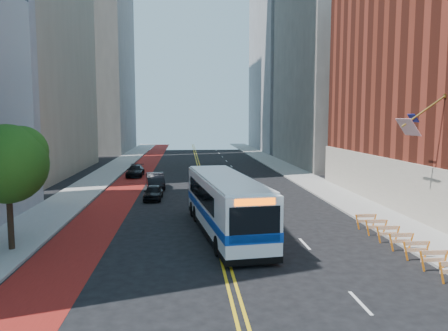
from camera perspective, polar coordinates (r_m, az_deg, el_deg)
ground at (r=19.26m, az=1.08°, el=-15.61°), size 160.00×160.00×0.00m
sidewalk_left at (r=49.33m, az=-16.78°, el=-2.27°), size 4.00×140.00×0.15m
sidewalk_right at (r=50.25m, az=11.11°, el=-1.97°), size 4.00×140.00×0.15m
bus_lane_paint at (r=48.69m, az=-12.28°, el=-2.34°), size 3.60×140.00×0.01m
center_line_inner at (r=48.33m, az=-2.92°, el=-2.27°), size 0.14×140.00×0.01m
center_line_outer at (r=48.35m, az=-2.49°, el=-2.26°), size 0.14×140.00×0.01m
lane_dashes at (r=56.62m, az=1.82°, el=-1.00°), size 0.14×98.20×0.01m
midrise_right_near at (r=71.49m, az=16.13°, el=16.37°), size 18.00×26.00×40.00m
midrise_right_far at (r=101.27m, az=10.41°, el=17.75°), size 20.00×28.00×55.00m
construction_barriers at (r=24.98m, az=22.96°, el=-9.32°), size 1.42×10.91×1.00m
street_tree at (r=25.67m, az=-26.31°, el=0.56°), size 4.20×4.20×6.70m
transit_bus at (r=27.08m, az=0.13°, el=-5.01°), size 4.45×13.33×3.60m
car_a at (r=38.82m, az=-9.24°, el=-3.49°), size 1.64×3.83×1.29m
car_b at (r=44.79m, az=-8.95°, el=-1.99°), size 2.27×4.99×1.59m
car_c at (r=54.37m, az=-11.50°, el=-0.71°), size 1.96×4.75×1.38m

